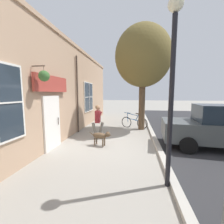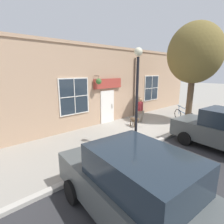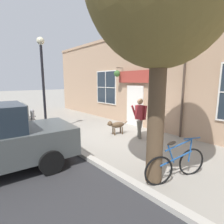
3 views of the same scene
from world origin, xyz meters
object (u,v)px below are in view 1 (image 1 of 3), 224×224
leaning_bicycle (134,122)px  parked_car_mid_block (222,127)px  pedestrian_walking (98,119)px  street_tree_by_curb (144,58)px  street_lamp (173,65)px  dog_on_leash (101,136)px

leaning_bicycle → parked_car_mid_block: 4.71m
pedestrian_walking → street_tree_by_curb: 4.57m
street_tree_by_curb → parked_car_mid_block: street_tree_by_curb is taller
street_lamp → pedestrian_walking: bearing=126.6°
street_tree_by_curb → parked_car_mid_block: 5.32m
dog_on_leash → leaning_bicycle: size_ratio=0.62×
dog_on_leash → parked_car_mid_block: bearing=4.8°
dog_on_leash → leaning_bicycle: (1.35, 3.58, -0.05)m
pedestrian_walking → street_tree_by_curb: bearing=45.9°
dog_on_leash → street_tree_by_curb: (1.85, 3.29, 3.82)m
leaning_bicycle → street_lamp: (0.83, -6.03, 2.41)m
street_tree_by_curb → street_lamp: (0.33, -5.74, -1.46)m
pedestrian_walking → leaning_bicycle: (1.73, 2.59, -0.60)m
street_lamp → parked_car_mid_block: bearing=47.5°
street_tree_by_curb → leaning_bicycle: bearing=149.7°
pedestrian_walking → dog_on_leash: pedestrian_walking is taller
pedestrian_walking → street_lamp: bearing=-53.4°
leaning_bicycle → street_lamp: size_ratio=0.40×
dog_on_leash → street_lamp: (2.18, -2.45, 2.36)m
pedestrian_walking → dog_on_leash: (0.38, -1.00, -0.55)m
parked_car_mid_block → street_lamp: (-2.61, -2.85, 1.91)m
dog_on_leash → street_lamp: 4.04m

